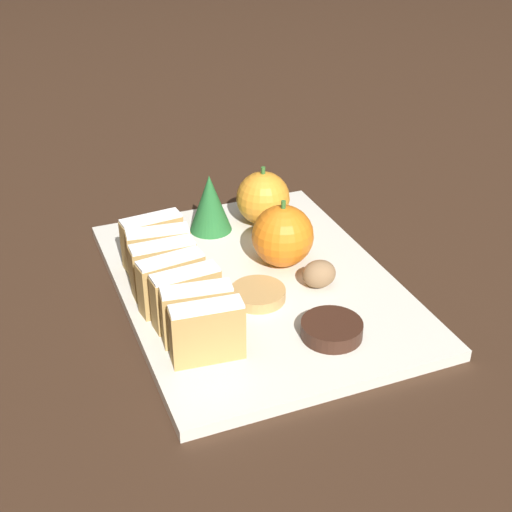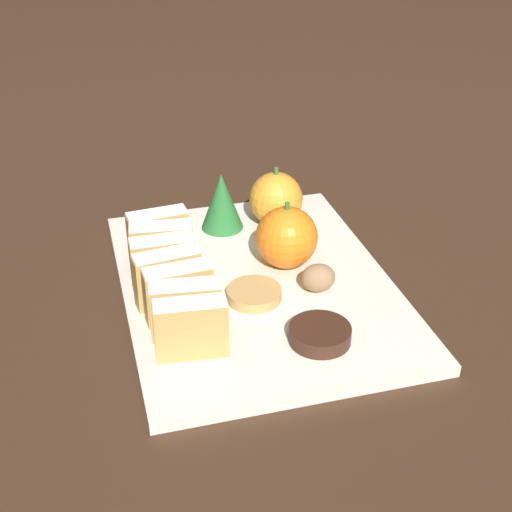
% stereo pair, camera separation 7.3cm
% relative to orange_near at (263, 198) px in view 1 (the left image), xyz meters
% --- Properties ---
extents(ground_plane, '(6.00, 6.00, 0.00)m').
position_rel_orange_near_xyz_m(ground_plane, '(-0.06, -0.12, -0.04)').
color(ground_plane, '#382316').
extents(serving_platter, '(0.27, 0.36, 0.01)m').
position_rel_orange_near_xyz_m(serving_platter, '(-0.06, -0.12, -0.04)').
color(serving_platter, silver).
rests_on(serving_platter, ground_plane).
extents(stollen_slice_front, '(0.07, 0.03, 0.06)m').
position_rel_orange_near_xyz_m(stollen_slice_front, '(-0.14, -0.22, -0.00)').
color(stollen_slice_front, tan).
rests_on(stollen_slice_front, serving_platter).
extents(stollen_slice_second, '(0.07, 0.03, 0.06)m').
position_rel_orange_near_xyz_m(stollen_slice_second, '(-0.14, -0.19, -0.00)').
color(stollen_slice_second, tan).
rests_on(stollen_slice_second, serving_platter).
extents(stollen_slice_third, '(0.07, 0.03, 0.06)m').
position_rel_orange_near_xyz_m(stollen_slice_third, '(-0.14, -0.16, -0.00)').
color(stollen_slice_third, tan).
rests_on(stollen_slice_third, serving_platter).
extents(stollen_slice_fourth, '(0.07, 0.03, 0.06)m').
position_rel_orange_near_xyz_m(stollen_slice_fourth, '(-0.15, -0.13, -0.00)').
color(stollen_slice_fourth, tan).
rests_on(stollen_slice_fourth, serving_platter).
extents(stollen_slice_fifth, '(0.06, 0.02, 0.06)m').
position_rel_orange_near_xyz_m(stollen_slice_fifth, '(-0.15, -0.10, -0.00)').
color(stollen_slice_fifth, tan).
rests_on(stollen_slice_fifth, serving_platter).
extents(stollen_slice_sixth, '(0.07, 0.03, 0.06)m').
position_rel_orange_near_xyz_m(stollen_slice_sixth, '(-0.15, -0.08, -0.00)').
color(stollen_slice_sixth, tan).
rests_on(stollen_slice_sixth, serving_platter).
extents(stollen_slice_back, '(0.07, 0.03, 0.06)m').
position_rel_orange_near_xyz_m(stollen_slice_back, '(-0.15, -0.05, -0.00)').
color(stollen_slice_back, tan).
rests_on(stollen_slice_back, serving_platter).
extents(orange_near, '(0.06, 0.06, 0.07)m').
position_rel_orange_near_xyz_m(orange_near, '(0.00, 0.00, 0.00)').
color(orange_near, orange).
rests_on(orange_near, serving_platter).
extents(orange_far, '(0.07, 0.07, 0.07)m').
position_rel_orange_near_xyz_m(orange_far, '(-0.02, -0.10, 0.00)').
color(orange_far, orange).
rests_on(orange_far, serving_platter).
extents(walnut, '(0.04, 0.03, 0.03)m').
position_rel_orange_near_xyz_m(walnut, '(-0.00, -0.15, -0.02)').
color(walnut, '#8E6B47').
rests_on(walnut, serving_platter).
extents(chocolate_cookie, '(0.06, 0.06, 0.01)m').
position_rel_orange_near_xyz_m(chocolate_cookie, '(-0.03, -0.23, -0.02)').
color(chocolate_cookie, '#381E14').
rests_on(chocolate_cookie, serving_platter).
extents(gingerbread_cookie, '(0.06, 0.06, 0.01)m').
position_rel_orange_near_xyz_m(gingerbread_cookie, '(-0.07, -0.15, -0.03)').
color(gingerbread_cookie, tan).
rests_on(gingerbread_cookie, serving_platter).
extents(evergreen_sprig, '(0.05, 0.05, 0.07)m').
position_rel_orange_near_xyz_m(evergreen_sprig, '(-0.06, 0.01, 0.00)').
color(evergreen_sprig, '#23662D').
rests_on(evergreen_sprig, serving_platter).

